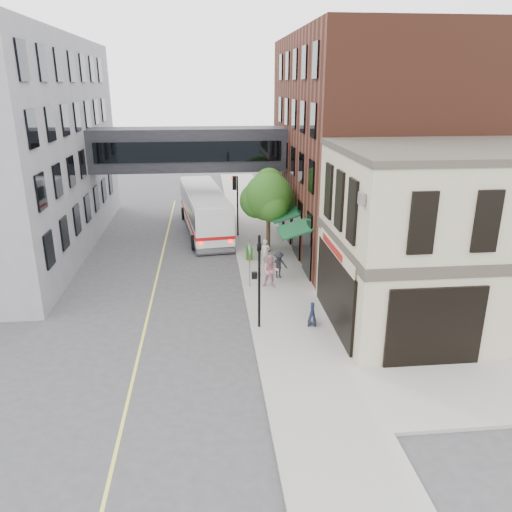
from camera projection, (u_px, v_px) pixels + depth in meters
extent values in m
plane|color=#38383A|center=(255.00, 351.00, 21.68)|extent=(120.00, 120.00, 0.00)
cube|color=gray|center=(264.00, 248.00, 35.01)|extent=(4.00, 60.00, 0.15)
cube|color=tan|center=(444.00, 242.00, 23.09)|extent=(10.00, 8.00, 8.15)
cube|color=#38332B|center=(444.00, 240.00, 23.06)|extent=(10.12, 8.12, 0.50)
cube|color=#38332B|center=(456.00, 149.00, 21.70)|extent=(10.12, 8.12, 0.30)
cube|color=black|center=(334.00, 290.00, 23.33)|extent=(0.14, 6.40, 3.40)
cube|color=black|center=(333.00, 290.00, 23.33)|extent=(0.04, 5.90, 3.00)
cube|color=maroon|center=(332.00, 247.00, 23.25)|extent=(0.03, 3.60, 0.32)
cube|color=#4B2417|center=(377.00, 145.00, 34.44)|extent=(12.00, 18.00, 14.00)
cube|color=#0D3B1B|center=(281.00, 208.00, 33.93)|extent=(1.80, 13.00, 0.40)
cube|color=black|center=(189.00, 149.00, 36.19)|extent=(14.00, 3.00, 3.00)
cube|color=black|center=(189.00, 152.00, 34.73)|extent=(13.00, 0.08, 1.40)
cube|color=black|center=(190.00, 147.00, 37.65)|extent=(13.00, 0.08, 1.40)
cylinder|color=black|center=(259.00, 282.00, 22.82)|extent=(0.12, 0.12, 4.50)
cube|color=black|center=(254.00, 275.00, 22.68)|extent=(0.25, 0.22, 0.30)
imported|color=black|center=(259.00, 244.00, 22.21)|extent=(0.20, 0.16, 1.00)
cylinder|color=black|center=(238.00, 206.00, 36.92)|extent=(0.12, 0.12, 4.50)
cube|color=black|center=(235.00, 202.00, 36.78)|extent=(0.25, 0.22, 0.30)
cube|color=black|center=(234.00, 183.00, 36.32)|extent=(0.28, 0.28, 1.00)
sphere|color=#FF0C05|center=(232.00, 178.00, 36.19)|extent=(0.18, 0.18, 0.18)
cylinder|color=gray|center=(250.00, 261.00, 27.76)|extent=(0.08, 0.08, 3.00)
cube|color=white|center=(249.00, 249.00, 27.53)|extent=(0.03, 0.75, 0.22)
cube|color=#0C591E|center=(249.00, 240.00, 27.35)|extent=(0.03, 0.70, 0.18)
cube|color=#B20C0C|center=(249.00, 258.00, 27.69)|extent=(0.03, 0.30, 0.40)
cylinder|color=#382619|center=(268.00, 232.00, 33.61)|extent=(0.28, 0.28, 2.80)
sphere|color=#134412|center=(269.00, 197.00, 32.82)|extent=(3.20, 3.20, 3.20)
sphere|color=#134412|center=(279.00, 201.00, 33.50)|extent=(2.20, 2.20, 2.20)
sphere|color=#134412|center=(258.00, 200.00, 33.13)|extent=(2.40, 2.40, 2.40)
sphere|color=#134412|center=(269.00, 183.00, 33.13)|extent=(2.00, 2.00, 2.00)
cube|color=#D8CC4C|center=(158.00, 273.00, 30.61)|extent=(0.12, 40.00, 0.01)
cube|color=silver|center=(204.00, 210.00, 38.67)|extent=(4.06, 12.35, 3.06)
cube|color=black|center=(204.00, 203.00, 38.50)|extent=(4.10, 12.15, 1.11)
cube|color=#B20C0C|center=(204.00, 216.00, 38.84)|extent=(4.13, 12.38, 0.23)
cylinder|color=black|center=(194.00, 243.00, 34.71)|extent=(0.44, 1.08, 1.05)
cylinder|color=black|center=(231.00, 240.00, 35.26)|extent=(0.44, 1.08, 1.05)
cylinder|color=black|center=(184.00, 213.00, 42.49)|extent=(0.44, 1.08, 1.05)
cylinder|color=black|center=(214.00, 212.00, 43.03)|extent=(0.44, 1.08, 1.05)
imported|color=beige|center=(265.00, 252.00, 31.36)|extent=(0.64, 0.46, 1.62)
imported|color=#CE8590|center=(271.00, 271.00, 27.85)|extent=(1.05, 0.89, 1.89)
imported|color=#212229|center=(279.00, 265.00, 29.23)|extent=(1.12, 0.76, 1.60)
cube|color=#165814|center=(249.00, 253.00, 32.40)|extent=(0.46, 0.41, 0.86)
cube|color=black|center=(312.00, 315.00, 23.59)|extent=(0.48, 0.64, 1.02)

